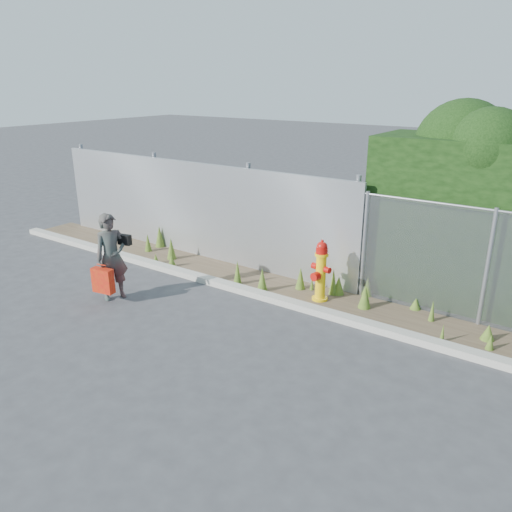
% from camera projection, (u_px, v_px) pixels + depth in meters
% --- Properties ---
extents(ground, '(80.00, 80.00, 0.00)m').
position_uv_depth(ground, '(221.00, 343.00, 7.91)').
color(ground, '#3B3B3E').
rests_on(ground, ground).
extents(curb, '(16.00, 0.22, 0.12)m').
position_uv_depth(curb, '(281.00, 301.00, 9.28)').
color(curb, '#A7A496').
rests_on(curb, ground).
extents(weed_strip, '(16.00, 1.34, 0.54)m').
position_uv_depth(weed_strip, '(307.00, 288.00, 9.69)').
color(weed_strip, '#4F3E2D').
rests_on(weed_strip, ground).
extents(corrugated_fence, '(8.50, 0.21, 2.30)m').
position_uv_depth(corrugated_fence, '(192.00, 209.00, 11.62)').
color(corrugated_fence, '#A9ADB1').
rests_on(corrugated_fence, ground).
extents(fire_hydrant, '(0.40, 0.36, 1.20)m').
position_uv_depth(fire_hydrant, '(321.00, 272.00, 9.24)').
color(fire_hydrant, yellow).
rests_on(fire_hydrant, ground).
extents(woman, '(0.59, 0.71, 1.65)m').
position_uv_depth(woman, '(112.00, 257.00, 9.29)').
color(woman, '#0E5C50').
rests_on(woman, ground).
extents(red_tote_bag, '(0.42, 0.16, 0.55)m').
position_uv_depth(red_tote_bag, '(103.00, 280.00, 9.20)').
color(red_tote_bag, red).
extents(black_shoulder_bag, '(0.26, 0.11, 0.19)m').
position_uv_depth(black_shoulder_bag, '(125.00, 240.00, 9.31)').
color(black_shoulder_bag, black).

